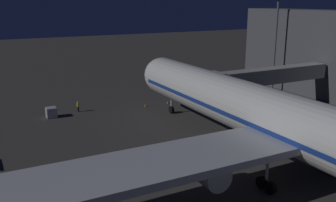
% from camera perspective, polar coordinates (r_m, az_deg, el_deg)
% --- Properties ---
extents(ground_plane, '(320.00, 320.00, 0.00)m').
position_cam_1_polar(ground_plane, '(47.78, 10.73, -7.28)').
color(ground_plane, '#383533').
extents(airliner_at_gate, '(58.50, 64.72, 18.77)m').
position_cam_1_polar(airliner_at_gate, '(40.46, 17.97, -3.42)').
color(airliner_at_gate, silver).
rests_on(airliner_at_gate, ground_plane).
extents(jet_bridge, '(25.19, 3.40, 7.26)m').
position_cam_1_polar(jet_bridge, '(63.57, 13.54, 3.54)').
color(jet_bridge, '#9E9E99').
rests_on(jet_bridge, ground_plane).
extents(apron_floodlight_mast, '(2.90, 0.50, 19.10)m').
position_cam_1_polar(apron_floodlight_mast, '(77.92, 16.02, 9.35)').
color(apron_floodlight_mast, '#59595E').
rests_on(apron_floodlight_mast, ground_plane).
extents(baggage_container_spare, '(1.56, 1.64, 1.59)m').
position_cam_1_polar(baggage_container_spare, '(62.21, -17.26, -1.66)').
color(baggage_container_spare, '#B7BABF').
rests_on(baggage_container_spare, ground_plane).
extents(ground_crew_near_nose_gear, '(0.40, 0.40, 1.77)m').
position_cam_1_polar(ground_crew_near_nose_gear, '(64.02, -13.48, -0.76)').
color(ground_crew_near_nose_gear, black).
rests_on(ground_crew_near_nose_gear, ground_plane).
extents(traffic_cone_nose_port, '(0.36, 0.36, 0.55)m').
position_cam_1_polar(traffic_cone_nose_port, '(67.38, -0.04, -0.17)').
color(traffic_cone_nose_port, orange).
rests_on(traffic_cone_nose_port, ground_plane).
extents(traffic_cone_nose_starboard, '(0.36, 0.36, 0.55)m').
position_cam_1_polar(traffic_cone_nose_starboard, '(65.53, -3.45, -0.64)').
color(traffic_cone_nose_starboard, orange).
rests_on(traffic_cone_nose_starboard, ground_plane).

